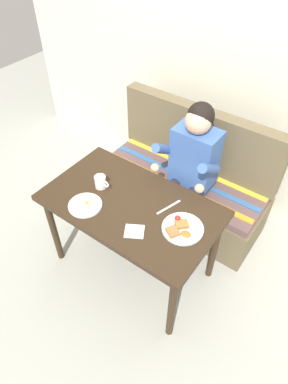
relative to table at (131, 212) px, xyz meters
name	(u,v)px	position (x,y,z in m)	size (l,w,h in m)	color
ground_plane	(133,265)	(0.00, 0.00, -0.65)	(8.00, 8.00, 0.00)	#A3A499
back_wall	(229,57)	(0.00, 1.27, 0.65)	(4.40, 0.10, 2.60)	beige
table	(131,212)	(0.00, 0.00, 0.00)	(1.20, 0.70, 0.73)	#302114
couch	(185,185)	(0.00, 0.76, -0.32)	(1.44, 0.56, 1.00)	brown
person	(190,163)	(0.11, 0.59, 0.09)	(0.45, 0.61, 1.21)	#3D61A6
plate_breakfast	(182,228)	(0.39, 0.01, 0.09)	(0.26, 0.26, 0.05)	white
plate_eggs	(85,205)	(-0.23, -0.20, 0.09)	(0.23, 0.23, 0.04)	white
coffee_mug	(101,182)	(-0.27, 0.01, 0.13)	(0.12, 0.08, 0.09)	white
napkin	(134,231)	(0.17, -0.18, 0.09)	(0.12, 0.11, 0.01)	white
knife	(169,207)	(0.23, 0.12, 0.08)	(0.01, 0.20, 0.01)	silver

